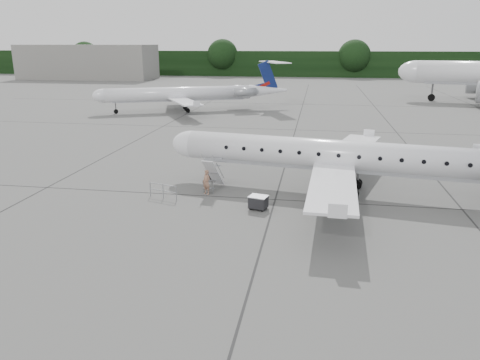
# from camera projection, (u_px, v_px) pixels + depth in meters

# --- Properties ---
(ground) EXTENTS (320.00, 320.00, 0.00)m
(ground) POSITION_uv_depth(u_px,v_px,m) (329.00, 230.00, 27.00)
(ground) COLOR slate
(ground) RESTS_ON ground
(treeline) EXTENTS (260.00, 4.00, 8.00)m
(treeline) POSITION_uv_depth(u_px,v_px,m) (323.00, 64.00, 148.95)
(treeline) COLOR black
(treeline) RESTS_ON ground
(terminal_building) EXTENTS (40.00, 14.00, 10.00)m
(terminal_building) POSITION_uv_depth(u_px,v_px,m) (88.00, 62.00, 140.73)
(terminal_building) COLOR gray
(terminal_building) RESTS_ON ground
(main_regional_jet) EXTENTS (32.89, 26.02, 7.64)m
(main_regional_jet) POSITION_uv_depth(u_px,v_px,m) (344.00, 141.00, 32.86)
(main_regional_jet) COLOR white
(main_regional_jet) RESTS_ON ground
(airstair) EXTENTS (1.21, 2.36, 2.39)m
(airstair) POSITION_uv_depth(u_px,v_px,m) (213.00, 173.00, 34.35)
(airstair) COLOR white
(airstair) RESTS_ON ground
(passenger) EXTENTS (0.77, 0.70, 1.78)m
(passenger) POSITION_uv_depth(u_px,v_px,m) (207.00, 182.00, 33.28)
(passenger) COLOR #9C6D55
(passenger) RESTS_ON ground
(safety_railing) EXTENTS (2.13, 0.72, 1.00)m
(safety_railing) POSITION_uv_depth(u_px,v_px,m) (163.00, 191.00, 32.48)
(safety_railing) COLOR gray
(safety_railing) RESTS_ON ground
(baggage_cart) EXTENTS (1.29, 1.13, 0.95)m
(baggage_cart) POSITION_uv_depth(u_px,v_px,m) (258.00, 202.00, 30.35)
(baggage_cart) COLOR black
(baggage_cart) RESTS_ON ground
(bg_regional_left) EXTENTS (35.21, 30.97, 7.67)m
(bg_regional_left) POSITION_uv_depth(u_px,v_px,m) (179.00, 87.00, 73.05)
(bg_regional_left) COLOR white
(bg_regional_left) RESTS_ON ground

